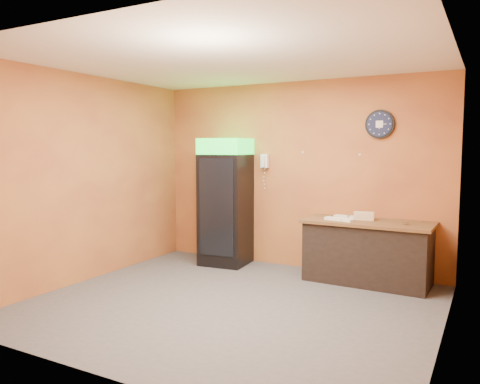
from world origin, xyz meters
The scene contains 15 objects.
floor centered at (0.00, 0.00, 0.00)m, with size 4.50×4.50×0.00m, color #47474C.
back_wall centered at (0.00, 2.00, 1.40)m, with size 4.50×0.02×2.80m, color #C57D37.
left_wall centered at (-2.25, 0.00, 1.40)m, with size 0.02×4.00×2.80m, color #C57D37.
right_wall centered at (2.25, 0.00, 1.40)m, with size 0.02×4.00×2.80m, color #C57D37.
ceiling centered at (0.00, 0.00, 2.80)m, with size 4.50×4.00×0.02m, color white.
beverage_cooler centered at (-1.03, 1.61, 0.96)m, with size 0.74×0.75×1.96m.
prep_counter centered at (1.17, 1.64, 0.40)m, with size 1.60×0.71×0.80m, color black.
wall_clock centered at (1.22, 1.97, 2.14)m, with size 0.40×0.06×0.40m.
wall_phone centered at (-0.51, 1.95, 1.61)m, with size 0.12×0.10×0.21m.
butcher_paper centered at (1.17, 1.64, 0.82)m, with size 1.67×0.79×0.04m, color brown.
sub_roll_stack centered at (1.11, 1.68, 0.90)m, with size 0.28×0.14×0.11m.
wrapped_sandwich_left centered at (0.76, 1.49, 0.86)m, with size 0.26×0.10×0.04m, color white.
wrapped_sandwich_mid centered at (0.91, 1.47, 0.86)m, with size 0.26×0.10×0.04m, color white.
wrapped_sandwich_right centered at (0.83, 1.71, 0.86)m, with size 0.28×0.11×0.04m, color white.
kitchen_tool centered at (0.90, 1.68, 0.87)m, with size 0.06×0.06×0.06m, color silver.
Camera 1 is at (2.61, -4.61, 1.81)m, focal length 35.00 mm.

